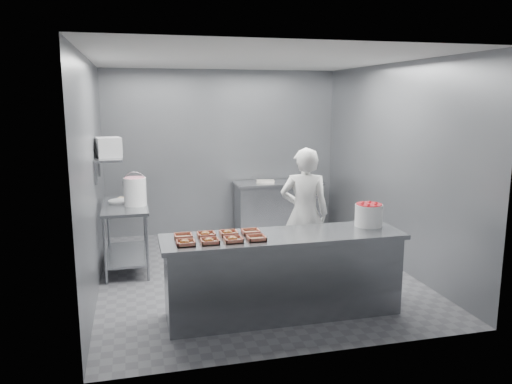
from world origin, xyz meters
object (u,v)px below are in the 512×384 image
at_px(tray_6, 228,233).
at_px(worker, 304,214).
at_px(service_counter, 283,274).
at_px(glaze_bucket, 135,191).
at_px(tray_5, 206,234).
at_px(back_counter, 278,207).
at_px(tray_0, 185,242).
at_px(tray_1, 210,241).
at_px(appliance, 109,147).
at_px(tray_2, 233,239).
at_px(tray_7, 251,232).
at_px(tray_3, 256,238).
at_px(strawberry_tub, 369,214).
at_px(tray_4, 183,236).
at_px(prep_table, 126,227).

xyz_separation_m(tray_6, worker, (1.18, 0.92, -0.07)).
relative_size(service_counter, glaze_bucket, 5.67).
bearing_deg(tray_5, service_counter, -8.71).
xyz_separation_m(back_counter, tray_6, (-1.47, -3.13, 0.47)).
bearing_deg(tray_0, glaze_bucket, 102.83).
xyz_separation_m(tray_1, worker, (1.42, 1.17, -0.07)).
bearing_deg(service_counter, appliance, 133.89).
relative_size(back_counter, tray_2, 8.01).
distance_m(tray_0, tray_7, 0.76).
relative_size(tray_3, glaze_bucket, 0.41).
distance_m(tray_5, strawberry_tub, 1.85).
xyz_separation_m(tray_2, strawberry_tub, (1.61, 0.24, 0.11)).
distance_m(glaze_bucket, appliance, 0.67).
distance_m(tray_4, tray_6, 0.48).
relative_size(tray_6, appliance, 0.55).
distance_m(service_counter, strawberry_tub, 1.20).
bearing_deg(strawberry_tub, service_counter, -173.73).
bearing_deg(tray_5, prep_table, 114.66).
height_order(service_counter, prep_table, same).
bearing_deg(tray_3, tray_5, 152.75).
height_order(tray_4, strawberry_tub, strawberry_tub).
bearing_deg(tray_5, glaze_bucket, 111.61).
xyz_separation_m(tray_3, tray_6, (-0.24, 0.25, 0.00)).
distance_m(tray_0, tray_5, 0.35).
xyz_separation_m(worker, glaze_bucket, (-2.12, 0.84, 0.24)).
height_order(tray_4, worker, worker).
distance_m(tray_0, tray_2, 0.48).
height_order(tray_2, strawberry_tub, strawberry_tub).
height_order(back_counter, appliance, appliance).
bearing_deg(tray_4, tray_2, -27.55).
height_order(tray_0, appliance, appliance).
relative_size(service_counter, tray_2, 13.88).
relative_size(back_counter, tray_3, 8.01).
relative_size(prep_table, tray_2, 6.40).
height_order(back_counter, tray_5, tray_5).
height_order(service_counter, tray_3, tray_3).
xyz_separation_m(tray_2, appliance, (-1.25, 2.02, 0.77)).
relative_size(prep_table, tray_3, 6.40).
xyz_separation_m(worker, strawberry_tub, (0.43, -0.93, 0.18)).
xyz_separation_m(tray_4, tray_6, (0.48, -0.00, 0.00)).
relative_size(tray_2, tray_5, 1.00).
relative_size(service_counter, appliance, 7.61).
distance_m(tray_2, strawberry_tub, 1.63).
bearing_deg(strawberry_tub, appliance, 148.12).
relative_size(worker, glaze_bucket, 3.73).
bearing_deg(service_counter, tray_3, -159.30).
distance_m(tray_3, tray_4, 0.76).
height_order(tray_4, tray_7, same).
xyz_separation_m(back_counter, strawberry_tub, (0.14, -3.14, 0.58)).
xyz_separation_m(service_counter, tray_5, (-0.81, 0.12, 0.47)).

